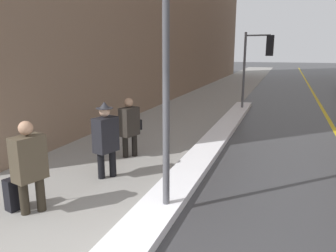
% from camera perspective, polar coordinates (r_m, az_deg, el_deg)
% --- Properties ---
extents(sidewalk_slab, '(4.00, 80.00, 0.01)m').
position_cam_1_polar(sidewalk_slab, '(18.91, 6.73, 4.39)').
color(sidewalk_slab, gray).
rests_on(sidewalk_slab, ground).
extents(road_centre_stripe, '(0.16, 80.00, 0.00)m').
position_cam_1_polar(road_centre_stripe, '(18.53, 25.13, 3.05)').
color(road_centre_stripe, gold).
rests_on(road_centre_stripe, ground).
extents(snow_bank_curb, '(0.76, 15.46, 0.17)m').
position_cam_1_polar(snow_bank_curb, '(10.21, 7.92, -2.67)').
color(snow_bank_curb, white).
rests_on(snow_bank_curb, ground).
extents(lamp_post, '(0.28, 0.28, 5.18)m').
position_cam_1_polar(lamp_post, '(5.38, -0.36, 15.70)').
color(lamp_post, '#515156').
rests_on(lamp_post, ground).
extents(traffic_light_near, '(1.31, 0.33, 3.63)m').
position_cam_1_polar(traffic_light_near, '(15.69, 15.74, 11.83)').
color(traffic_light_near, '#515156').
rests_on(traffic_light_near, ground).
extents(pedestrian_nearside, '(0.45, 0.61, 1.68)m').
position_cam_1_polar(pedestrian_nearside, '(6.16, -23.03, -5.99)').
color(pedestrian_nearside, '#2A241B').
rests_on(pedestrian_nearside, ground).
extents(pedestrian_in_fedora, '(0.45, 0.60, 1.75)m').
position_cam_1_polar(pedestrian_in_fedora, '(7.37, -10.79, -1.91)').
color(pedestrian_in_fedora, black).
rests_on(pedestrian_in_fedora, ground).
extents(pedestrian_in_glasses, '(0.43, 0.76, 1.61)m').
position_cam_1_polar(pedestrian_in_glasses, '(8.77, -6.69, 0.20)').
color(pedestrian_in_glasses, black).
rests_on(pedestrian_in_glasses, ground).
extents(rolling_suitcase, '(0.31, 0.41, 0.95)m').
position_cam_1_polar(rolling_suitcase, '(6.64, -24.97, -10.60)').
color(rolling_suitcase, black).
rests_on(rolling_suitcase, ground).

